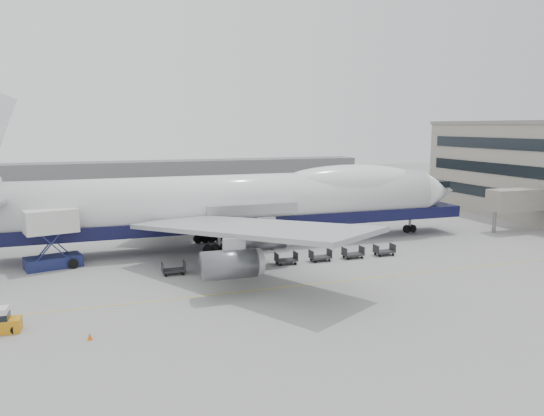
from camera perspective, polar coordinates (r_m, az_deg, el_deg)
name	(u,v)px	position (r m, az deg, el deg)	size (l,w,h in m)	color
ground	(268,270)	(55.15, -0.42, -6.72)	(260.00, 260.00, 0.00)	gray
apron_line	(289,287)	(49.74, 1.84, -8.46)	(60.00, 0.15, 0.01)	gold
hangar	(122,178)	(121.03, -15.79, 3.16)	(110.00, 8.00, 7.00)	slate
airliner	(242,201)	(65.42, -3.28, 0.78)	(67.00, 55.30, 19.98)	white
catering_truck	(52,235)	(60.02, -22.62, -2.73)	(6.07, 4.82, 6.23)	#1A2150
baggage_tug	(0,322)	(43.68, -27.20, -10.83)	(2.61, 1.50, 1.85)	orange
traffic_cone	(90,336)	(40.12, -19.00, -12.92)	(0.36, 0.36, 0.53)	#DE610B
dolly_0	(174,269)	(54.39, -10.55, -6.51)	(2.30, 1.35, 1.30)	#2D2D30
dolly_1	(213,266)	(55.10, -6.38, -6.21)	(2.30, 1.35, 1.30)	#2D2D30
dolly_2	(250,263)	(56.09, -2.34, -5.89)	(2.30, 1.35, 1.30)	#2D2D30
dolly_3	(286,259)	(57.35, 1.53, -5.56)	(2.30, 1.35, 1.30)	#2D2D30
dolly_4	(320,256)	(58.86, 5.21, -5.22)	(2.30, 1.35, 1.30)	#2D2D30
dolly_5	(353,254)	(60.60, 8.70, -4.87)	(2.30, 1.35, 1.30)	#2D2D30
dolly_6	(384,251)	(62.55, 11.97, -4.53)	(2.30, 1.35, 1.30)	#2D2D30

